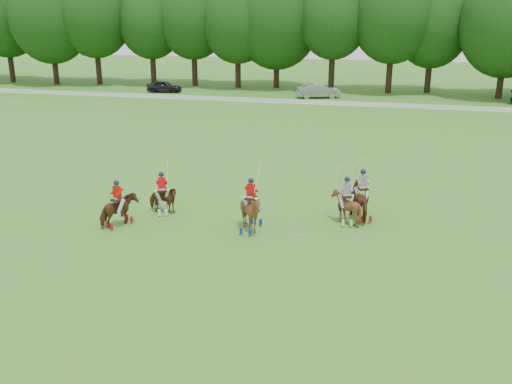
% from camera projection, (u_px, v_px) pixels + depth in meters
% --- Properties ---
extents(ground, '(180.00, 180.00, 0.00)m').
position_uv_depth(ground, '(201.00, 252.00, 23.63)').
color(ground, '#307521').
rests_on(ground, ground).
extents(tree_line, '(117.98, 14.32, 14.75)m').
position_uv_depth(tree_line, '(336.00, 19.00, 65.38)').
color(tree_line, black).
rests_on(tree_line, ground).
extents(boundary_rail, '(120.00, 0.10, 0.44)m').
position_uv_depth(boundary_rail, '(320.00, 103.00, 58.66)').
color(boundary_rail, white).
rests_on(boundary_rail, ground).
extents(car_left, '(4.18, 2.02, 1.38)m').
position_uv_depth(car_left, '(164.00, 86.00, 66.90)').
color(car_left, black).
rests_on(car_left, ground).
extents(car_mid, '(5.06, 3.18, 1.57)m').
position_uv_depth(car_mid, '(319.00, 91.00, 62.82)').
color(car_mid, gray).
rests_on(car_mid, ground).
extents(polo_red_a, '(1.56, 1.96, 2.23)m').
position_uv_depth(polo_red_a, '(119.00, 210.00, 26.17)').
color(polo_red_a, '#431F12').
rests_on(polo_red_a, ground).
extents(polo_red_b, '(1.68, 1.56, 2.65)m').
position_uv_depth(polo_red_b, '(163.00, 199.00, 27.87)').
color(polo_red_b, '#431F12').
rests_on(polo_red_b, ground).
extents(polo_red_c, '(1.66, 1.82, 3.04)m').
position_uv_depth(polo_red_c, '(251.00, 212.00, 25.61)').
color(polo_red_c, '#431F12').
rests_on(polo_red_c, ground).
extents(polo_stripe_a, '(1.81, 2.31, 3.00)m').
position_uv_depth(polo_stripe_a, '(361.00, 201.00, 27.07)').
color(polo_stripe_a, '#431F12').
rests_on(polo_stripe_a, ground).
extents(polo_stripe_b, '(1.55, 1.67, 2.81)m').
position_uv_depth(polo_stripe_b, '(346.00, 207.00, 26.57)').
color(polo_stripe_b, '#431F12').
rests_on(polo_stripe_b, ground).
extents(polo_ball, '(0.09, 0.09, 0.09)m').
position_uv_depth(polo_ball, '(298.00, 235.00, 25.30)').
color(polo_ball, white).
rests_on(polo_ball, ground).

